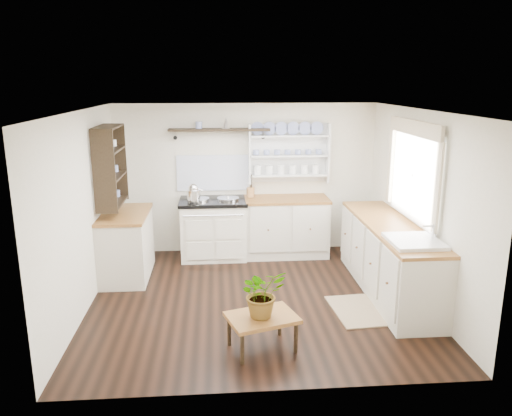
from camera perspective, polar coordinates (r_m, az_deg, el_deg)
The scene contains 19 objects.
floor at distance 6.29m, azimuth -0.06°, elevation -10.33°, with size 4.00×3.80×0.01m, color black.
wall_back at distance 7.75m, azimuth -1.16°, elevation 3.38°, with size 4.00×0.02×2.30m, color beige.
wall_right at distance 6.37m, azimuth 18.17°, elevation 0.23°, with size 0.02×3.80×2.30m, color beige.
wall_left at distance 6.09m, azimuth -19.19°, elevation -0.50°, with size 0.02×3.80×2.30m, color beige.
ceiling at distance 5.72m, azimuth -0.07°, elevation 11.08°, with size 4.00×3.80×0.01m, color white.
window at distance 6.41m, azimuth 17.53°, elevation 4.14°, with size 0.08×1.55×1.22m.
aga_cooker at distance 7.58m, azimuth -4.85°, elevation -2.31°, with size 1.01×0.70×0.93m.
back_cabinets at distance 7.68m, azimuth 3.47°, elevation -2.05°, with size 1.27×0.63×0.90m.
right_cabinets at distance 6.55m, azimuth 14.93°, elevation -5.47°, with size 0.62×2.43×0.90m.
belfast_sink at distance 5.78m, azimuth 17.58°, elevation -4.77°, with size 0.55×0.60×0.45m.
left_cabinets at distance 7.06m, azimuth -14.58°, elevation -4.00°, with size 0.62×1.13×0.90m.
plate_rack at distance 7.71m, azimuth 3.70°, elevation 6.35°, with size 1.20×0.22×0.90m.
high_shelf at distance 7.51m, azimuth -4.22°, elevation 8.83°, with size 1.50×0.29×0.16m.
left_shelving at distance 6.83m, azimuth -16.32°, elevation 4.71°, with size 0.28×0.80×1.05m, color black.
kettle at distance 7.33m, azimuth -7.14°, elevation 1.81°, with size 0.20×0.20×0.24m, color silver, non-canonical shape.
utensil_crock at distance 7.57m, azimuth -0.64°, elevation 1.81°, with size 0.12×0.12×0.14m, color #AE753F.
center_table at distance 5.08m, azimuth 0.70°, elevation -12.68°, with size 0.78×0.66×0.36m.
potted_plant at distance 4.96m, azimuth 0.72°, elevation -9.68°, with size 0.44×0.38×0.49m, color #3F7233.
floor_rug at distance 6.09m, azimuth 11.50°, elevation -11.41°, with size 0.55×0.85×0.02m, color #7B5E48.
Camera 1 is at (-0.44, -5.70, 2.63)m, focal length 35.00 mm.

